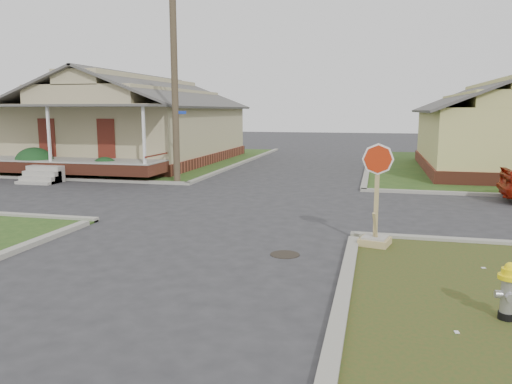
# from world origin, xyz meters

# --- Properties ---
(ground) EXTENTS (120.00, 120.00, 0.00)m
(ground) POSITION_xyz_m (0.00, 0.00, 0.00)
(ground) COLOR #2B2B2E
(ground) RESTS_ON ground
(verge_far_left) EXTENTS (19.00, 19.00, 0.05)m
(verge_far_left) POSITION_xyz_m (-13.00, 18.00, 0.03)
(verge_far_left) COLOR #264619
(verge_far_left) RESTS_ON ground
(curbs) EXTENTS (80.00, 40.00, 0.12)m
(curbs) POSITION_xyz_m (0.00, 5.00, 0.00)
(curbs) COLOR gray
(curbs) RESTS_ON ground
(manhole) EXTENTS (0.64, 0.64, 0.01)m
(manhole) POSITION_xyz_m (2.20, -0.50, 0.01)
(manhole) COLOR black
(manhole) RESTS_ON ground
(corner_house) EXTENTS (10.10, 15.50, 5.30)m
(corner_house) POSITION_xyz_m (-10.00, 16.68, 2.28)
(corner_house) COLOR brown
(corner_house) RESTS_ON ground
(side_house_yellow) EXTENTS (7.60, 11.60, 4.70)m
(side_house_yellow) POSITION_xyz_m (10.00, 16.50, 2.19)
(side_house_yellow) COLOR brown
(side_house_yellow) RESTS_ON ground
(utility_pole) EXTENTS (1.80, 0.28, 9.00)m
(utility_pole) POSITION_xyz_m (-4.20, 8.90, 4.66)
(utility_pole) COLOR #3E3223
(utility_pole) RESTS_ON ground
(fire_hydrant) EXTENTS (0.32, 0.32, 0.87)m
(fire_hydrant) POSITION_xyz_m (6.00, -3.16, 0.53)
(fire_hydrant) COLOR black
(fire_hydrant) RESTS_ON ground
(stop_sign) EXTENTS (0.66, 0.64, 2.32)m
(stop_sign) POSITION_xyz_m (4.08, 0.61, 0.55)
(stop_sign) COLOR tan
(stop_sign) RESTS_ON ground
(hedge_left) EXTENTS (1.64, 1.35, 1.25)m
(hedge_left) POSITION_xyz_m (-11.43, 9.23, 0.68)
(hedge_left) COLOR #163E1E
(hedge_left) RESTS_ON verge_far_left
(hedge_right) EXTENTS (1.33, 1.09, 1.01)m
(hedge_right) POSITION_xyz_m (-7.81, 9.25, 0.56)
(hedge_right) COLOR #163E1E
(hedge_right) RESTS_ON verge_far_left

